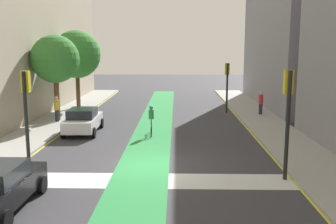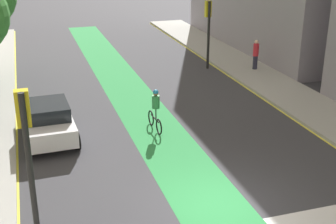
{
  "view_description": "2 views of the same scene",
  "coord_description": "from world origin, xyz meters",
  "px_view_note": "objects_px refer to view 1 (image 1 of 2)",
  "views": [
    {
      "loc": [
        1.24,
        -16.59,
        5.31
      ],
      "look_at": [
        0.76,
        4.59,
        1.71
      ],
      "focal_mm": 40.35,
      "sensor_mm": 36.0,
      "label": 1
    },
    {
      "loc": [
        -5.2,
        -11.32,
        7.93
      ],
      "look_at": [
        -0.16,
        4.8,
        1.32
      ],
      "focal_mm": 49.52,
      "sensor_mm": 36.0,
      "label": 2
    }
  ],
  "objects_px": {
    "pedestrian_sidewalk_left_a": "(57,109)",
    "cyclist_in_lane": "(151,120)",
    "traffic_signal_far_right": "(227,78)",
    "pedestrian_sidewalk_right_a": "(261,103)",
    "car_white_left_far": "(83,120)",
    "street_tree_near": "(77,54)",
    "traffic_signal_near_right": "(288,104)",
    "street_tree_far": "(55,59)",
    "traffic_signal_near_left": "(26,100)"
  },
  "relations": [
    {
      "from": "pedestrian_sidewalk_left_a",
      "to": "cyclist_in_lane",
      "type": "bearing_deg",
      "value": -26.87
    },
    {
      "from": "traffic_signal_far_right",
      "to": "pedestrian_sidewalk_right_a",
      "type": "height_order",
      "value": "traffic_signal_far_right"
    },
    {
      "from": "car_white_left_far",
      "to": "street_tree_near",
      "type": "distance_m",
      "value": 10.64
    },
    {
      "from": "traffic_signal_near_right",
      "to": "street_tree_far",
      "type": "relative_size",
      "value": 0.73
    },
    {
      "from": "street_tree_near",
      "to": "car_white_left_far",
      "type": "bearing_deg",
      "value": -73.87
    },
    {
      "from": "traffic_signal_near_left",
      "to": "cyclist_in_lane",
      "type": "relative_size",
      "value": 2.33
    },
    {
      "from": "car_white_left_far",
      "to": "street_tree_far",
      "type": "bearing_deg",
      "value": 127.37
    },
    {
      "from": "traffic_signal_near_left",
      "to": "cyclist_in_lane",
      "type": "distance_m",
      "value": 8.35
    },
    {
      "from": "traffic_signal_near_left",
      "to": "car_white_left_far",
      "type": "height_order",
      "value": "traffic_signal_near_left"
    },
    {
      "from": "cyclist_in_lane",
      "to": "pedestrian_sidewalk_left_a",
      "type": "xyz_separation_m",
      "value": [
        -6.96,
        3.52,
        0.1
      ]
    },
    {
      "from": "street_tree_near",
      "to": "street_tree_far",
      "type": "relative_size",
      "value": 1.1
    },
    {
      "from": "cyclist_in_lane",
      "to": "pedestrian_sidewalk_right_a",
      "type": "bearing_deg",
      "value": 39.73
    },
    {
      "from": "car_white_left_far",
      "to": "pedestrian_sidewalk_right_a",
      "type": "xyz_separation_m",
      "value": [
        12.54,
        6.24,
        0.26
      ]
    },
    {
      "from": "traffic_signal_near_right",
      "to": "traffic_signal_near_left",
      "type": "xyz_separation_m",
      "value": [
        -11.14,
        1.45,
        -0.09
      ]
    },
    {
      "from": "street_tree_near",
      "to": "street_tree_far",
      "type": "xyz_separation_m",
      "value": [
        -0.0,
        -5.9,
        -0.25
      ]
    },
    {
      "from": "traffic_signal_far_right",
      "to": "street_tree_far",
      "type": "distance_m",
      "value": 13.58
    },
    {
      "from": "pedestrian_sidewalk_left_a",
      "to": "street_tree_far",
      "type": "xyz_separation_m",
      "value": [
        -0.14,
        0.63,
        3.44
      ]
    },
    {
      "from": "street_tree_near",
      "to": "pedestrian_sidewalk_right_a",
      "type": "bearing_deg",
      "value": -12.01
    },
    {
      "from": "traffic_signal_near_right",
      "to": "traffic_signal_near_left",
      "type": "height_order",
      "value": "traffic_signal_near_right"
    },
    {
      "from": "pedestrian_sidewalk_left_a",
      "to": "street_tree_far",
      "type": "height_order",
      "value": "street_tree_far"
    },
    {
      "from": "traffic_signal_near_left",
      "to": "traffic_signal_far_right",
      "type": "distance_m",
      "value": 18.21
    },
    {
      "from": "traffic_signal_near_right",
      "to": "pedestrian_sidewalk_left_a",
      "type": "distance_m",
      "value": 17.27
    },
    {
      "from": "traffic_signal_near_right",
      "to": "street_tree_far",
      "type": "bearing_deg",
      "value": 137.84
    },
    {
      "from": "pedestrian_sidewalk_right_a",
      "to": "traffic_signal_near_left",
      "type": "bearing_deg",
      "value": -135.58
    },
    {
      "from": "pedestrian_sidewalk_left_a",
      "to": "street_tree_near",
      "type": "distance_m",
      "value": 7.5
    },
    {
      "from": "traffic_signal_near_right",
      "to": "cyclist_in_lane",
      "type": "bearing_deg",
      "value": 127.9
    },
    {
      "from": "pedestrian_sidewalk_right_a",
      "to": "traffic_signal_far_right",
      "type": "bearing_deg",
      "value": 147.68
    },
    {
      "from": "car_white_left_far",
      "to": "cyclist_in_lane",
      "type": "bearing_deg",
      "value": -7.32
    },
    {
      "from": "traffic_signal_near_left",
      "to": "street_tree_far",
      "type": "height_order",
      "value": "street_tree_far"
    },
    {
      "from": "street_tree_near",
      "to": "traffic_signal_near_left",
      "type": "bearing_deg",
      "value": -83.14
    },
    {
      "from": "cyclist_in_lane",
      "to": "traffic_signal_near_left",
      "type": "bearing_deg",
      "value": -129.4
    },
    {
      "from": "traffic_signal_near_right",
      "to": "street_tree_near",
      "type": "xyz_separation_m",
      "value": [
        -13.1,
        17.76,
        1.65
      ]
    },
    {
      "from": "traffic_signal_far_right",
      "to": "street_tree_far",
      "type": "bearing_deg",
      "value": -161.76
    },
    {
      "from": "traffic_signal_near_right",
      "to": "cyclist_in_lane",
      "type": "distance_m",
      "value": 10.0
    },
    {
      "from": "traffic_signal_near_left",
      "to": "pedestrian_sidewalk_left_a",
      "type": "bearing_deg",
      "value": 100.54
    },
    {
      "from": "pedestrian_sidewalk_right_a",
      "to": "traffic_signal_near_right",
      "type": "bearing_deg",
      "value": -98.57
    },
    {
      "from": "traffic_signal_near_right",
      "to": "pedestrian_sidewalk_right_a",
      "type": "height_order",
      "value": "traffic_signal_near_right"
    },
    {
      "from": "pedestrian_sidewalk_left_a",
      "to": "street_tree_near",
      "type": "height_order",
      "value": "street_tree_near"
    },
    {
      "from": "traffic_signal_far_right",
      "to": "pedestrian_sidewalk_left_a",
      "type": "distance_m",
      "value": 13.67
    },
    {
      "from": "traffic_signal_far_right",
      "to": "street_tree_near",
      "type": "height_order",
      "value": "street_tree_near"
    },
    {
      "from": "traffic_signal_near_right",
      "to": "pedestrian_sidewalk_left_a",
      "type": "xyz_separation_m",
      "value": [
        -12.96,
        11.23,
        -2.04
      ]
    },
    {
      "from": "pedestrian_sidewalk_right_a",
      "to": "cyclist_in_lane",
      "type": "bearing_deg",
      "value": -140.27
    },
    {
      "from": "street_tree_near",
      "to": "traffic_signal_far_right",
      "type": "bearing_deg",
      "value": -7.47
    },
    {
      "from": "pedestrian_sidewalk_right_a",
      "to": "street_tree_near",
      "type": "xyz_separation_m",
      "value": [
        -15.28,
        3.25,
        3.7
      ]
    },
    {
      "from": "traffic_signal_near_left",
      "to": "street_tree_near",
      "type": "bearing_deg",
      "value": 96.86
    },
    {
      "from": "car_white_left_far",
      "to": "street_tree_near",
      "type": "bearing_deg",
      "value": 106.13
    },
    {
      "from": "car_white_left_far",
      "to": "street_tree_far",
      "type": "relative_size",
      "value": 0.7
    },
    {
      "from": "car_white_left_far",
      "to": "cyclist_in_lane",
      "type": "xyz_separation_m",
      "value": [
        4.35,
        -0.56,
        0.17
      ]
    },
    {
      "from": "street_tree_near",
      "to": "street_tree_far",
      "type": "bearing_deg",
      "value": -90.01
    },
    {
      "from": "car_white_left_far",
      "to": "pedestrian_sidewalk_right_a",
      "type": "bearing_deg",
      "value": 26.46
    }
  ]
}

